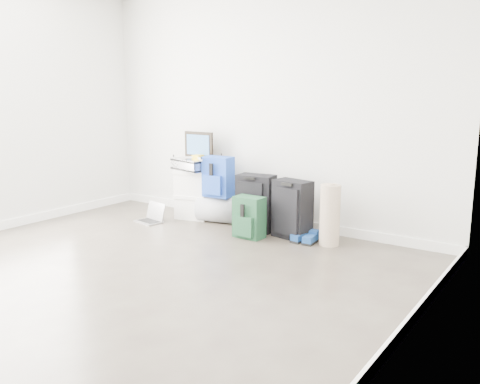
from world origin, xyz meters
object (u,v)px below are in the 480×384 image
Objects in this scene: carry_on at (292,209)px; laptop at (152,217)px; large_suitcase at (256,203)px; duffel_bag at (220,209)px; boxes_stack at (194,194)px; briefcase at (194,164)px.

laptop is at bearing -158.07° from carry_on.
large_suitcase reaches higher than laptop.
large_suitcase is 0.47m from carry_on.
boxes_stack is at bearing 167.46° from duffel_bag.
laptop is (-1.70, -0.35, -0.25)m from carry_on.
briefcase is 0.76× the size of carry_on.
boxes_stack is 0.36m from briefcase.
laptop is at bearing -110.26° from briefcase.
large_suitcase is at bearing 10.16° from briefcase.
briefcase is at bearing 65.57° from laptop.
large_suitcase reaches higher than carry_on.
laptop is at bearing -170.80° from large_suitcase.
carry_on is (1.40, -0.09, -0.35)m from briefcase.
duffel_bag is at bearing 42.83° from laptop.
large_suitcase is at bearing -172.80° from carry_on.
duffel_bag reaches higher than laptop.
briefcase is at bearing -173.31° from carry_on.
laptop is at bearing -138.05° from boxes_stack.
duffel_bag is at bearing 165.38° from large_suitcase.
duffel_bag is at bearing -174.81° from carry_on.
large_suitcase is at bearing -17.63° from boxes_stack.
duffel_bag is 0.81× the size of large_suitcase.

